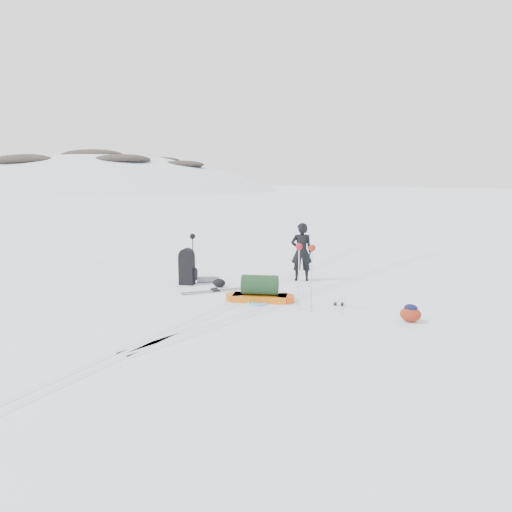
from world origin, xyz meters
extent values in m
plane|color=white|center=(0.00, 0.00, 0.00)|extent=(200.00, 200.00, 0.00)
ellipsoid|color=silver|center=(-70.00, 55.00, -40.00)|extent=(143.00, 121.00, 93.50)
ellipsoid|color=black|center=(-70.00, 55.00, 6.35)|extent=(13.00, 10.00, 2.20)
ellipsoid|color=black|center=(-56.00, 49.00, 5.21)|extent=(10.40, 8.00, 1.76)
ellipsoid|color=black|center=(-83.00, 60.00, 5.41)|extent=(9.10, 7.00, 1.54)
ellipsoid|color=black|center=(-70.00, 41.00, 5.08)|extent=(11.70, 9.00, 1.98)
ellipsoid|color=black|center=(-61.00, 64.00, 5.45)|extent=(7.80, 6.00, 1.32)
ellipsoid|color=black|center=(-78.00, 47.00, 5.64)|extent=(9.88, 7.60, 1.67)
ellipsoid|color=black|center=(-50.00, 57.00, 4.46)|extent=(8.32, 6.40, 1.41)
ellipsoid|color=black|center=(-88.00, 51.00, 4.74)|extent=(7.80, 6.00, 1.32)
cube|color=silver|center=(-0.12, 0.00, 0.00)|extent=(1.40, 17.97, 0.01)
cube|color=silver|center=(0.12, 0.00, 0.00)|extent=(1.40, 17.97, 0.01)
cube|color=silver|center=(1.28, 2.00, 0.00)|extent=(2.09, 13.88, 0.01)
cube|color=silver|center=(1.52, 2.00, 0.00)|extent=(2.09, 13.88, 0.01)
imported|color=black|center=(0.30, 1.88, 0.82)|extent=(0.71, 0.63, 1.63)
cube|color=orange|center=(0.50, -0.69, 0.08)|extent=(1.37, 0.99, 0.16)
cylinder|color=#E74C0D|center=(1.03, -0.46, 0.08)|extent=(0.61, 0.61, 0.16)
cylinder|color=#C4610B|center=(-0.04, -0.92, 0.08)|extent=(0.61, 0.61, 0.16)
cylinder|color=black|center=(0.50, -0.69, 0.39)|extent=(0.96, 0.76, 0.46)
cube|color=black|center=(-2.10, -0.19, 0.39)|extent=(0.46, 0.40, 0.78)
cylinder|color=black|center=(-2.10, -0.19, 0.80)|extent=(0.45, 0.39, 0.38)
cube|color=black|center=(-1.92, -0.10, 0.28)|extent=(0.15, 0.22, 0.33)
cylinder|color=slate|center=(-1.75, 0.30, 0.08)|extent=(0.59, 0.49, 0.17)
cylinder|color=black|center=(-2.46, 0.51, 0.60)|extent=(0.02, 0.02, 1.20)
cylinder|color=black|center=(-2.40, 0.45, 0.60)|extent=(0.02, 0.02, 1.20)
torus|color=black|center=(-2.46, 0.51, 0.09)|extent=(0.10, 0.10, 0.01)
torus|color=black|center=(-2.40, 0.45, 0.09)|extent=(0.10, 0.10, 0.01)
sphere|color=black|center=(-2.42, 0.48, 1.22)|extent=(0.16, 0.16, 0.16)
cylinder|color=silver|center=(1.59, -0.85, 0.69)|extent=(0.03, 0.03, 1.38)
cylinder|color=#B2B4B9|center=(1.91, -0.88, 0.69)|extent=(0.03, 0.03, 1.38)
torus|color=#9EA0A5|center=(1.59, -0.85, 0.11)|extent=(0.11, 0.11, 0.01)
torus|color=#A6A7AD|center=(1.91, -0.88, 0.11)|extent=(0.11, 0.11, 0.01)
sphere|color=maroon|center=(1.59, -0.85, 1.40)|extent=(0.15, 0.15, 0.15)
sphere|color=maroon|center=(1.91, -0.88, 1.40)|extent=(0.15, 0.15, 0.15)
cube|color=gray|center=(-0.91, -0.49, 0.01)|extent=(1.10, 1.48, 0.02)
cube|color=gray|center=(-1.05, -0.38, 0.01)|extent=(1.10, 1.48, 0.02)
cube|color=black|center=(-0.91, -0.49, 0.04)|extent=(0.16, 0.18, 0.05)
cube|color=black|center=(-1.05, -0.38, 0.04)|extent=(0.16, 0.18, 0.05)
cube|color=white|center=(2.16, -0.12, 0.01)|extent=(0.59, 1.52, 0.01)
cube|color=silver|center=(2.31, -0.07, 0.01)|extent=(0.59, 1.52, 0.01)
cube|color=black|center=(2.16, -0.12, 0.04)|extent=(0.11, 0.17, 0.04)
cube|color=black|center=(2.31, -0.07, 0.04)|extent=(0.11, 0.17, 0.04)
torus|color=#60C4EA|center=(0.58, -0.95, 0.02)|extent=(0.52, 0.52, 0.05)
torus|color=#58B8D6|center=(0.60, -0.91, 0.03)|extent=(0.41, 0.41, 0.04)
ellipsoid|color=maroon|center=(3.95, -0.51, 0.15)|extent=(0.53, 0.52, 0.30)
ellipsoid|color=black|center=(3.95, -0.51, 0.29)|extent=(0.35, 0.34, 0.15)
cylinder|color=#4F5156|center=(-2.50, 0.38, 0.13)|extent=(0.10, 0.10, 0.27)
cylinder|color=#515458|center=(-2.29, 0.47, 0.12)|extent=(0.10, 0.10, 0.25)
cylinder|color=black|center=(-2.50, 0.38, 0.28)|extent=(0.08, 0.08, 0.03)
cylinder|color=black|center=(-2.29, 0.47, 0.26)|extent=(0.08, 0.08, 0.03)
ellipsoid|color=black|center=(-1.18, 0.01, 0.11)|extent=(0.43, 0.39, 0.22)
camera|label=1|loc=(6.38, -10.45, 2.97)|focal=35.00mm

